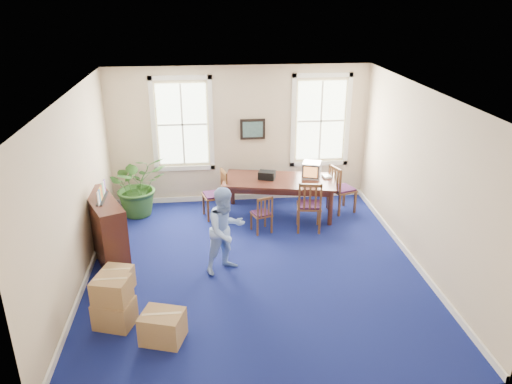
{
  "coord_description": "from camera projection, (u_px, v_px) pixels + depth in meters",
  "views": [
    {
      "loc": [
        -0.81,
        -7.93,
        4.76
      ],
      "look_at": [
        0.1,
        0.6,
        1.25
      ],
      "focal_mm": 35.0,
      "sensor_mm": 36.0,
      "label": 1
    }
  ],
  "objects": [
    {
      "name": "man",
      "position": [
        226.0,
        230.0,
        8.8
      ],
      "size": [
        0.98,
        0.92,
        1.6
      ],
      "primitive_type": "imported",
      "rotation": [
        0.0,
        0.0,
        0.55
      ],
      "color": "#8FB2F1",
      "rests_on": "ground"
    },
    {
      "name": "wall_front",
      "position": [
        284.0,
        293.0,
        5.59
      ],
      "size": [
        6.5,
        0.0,
        6.5
      ],
      "primitive_type": "plane",
      "rotation": [
        -1.57,
        0.0,
        0.0
      ],
      "color": "beige",
      "rests_on": "ground"
    },
    {
      "name": "baseboard_back",
      "position": [
        240.0,
        197.0,
        12.12
      ],
      "size": [
        6.0,
        0.04,
        0.12
      ],
      "primitive_type": "cube",
      "color": "white",
      "rests_on": "ground"
    },
    {
      "name": "game_console",
      "position": [
        326.0,
        176.0,
        11.14
      ],
      "size": [
        0.19,
        0.23,
        0.05
      ],
      "primitive_type": "cube",
      "rotation": [
        0.0,
        0.0,
        0.16
      ],
      "color": "white",
      "rests_on": "conference_table"
    },
    {
      "name": "floor",
      "position": [
        254.0,
        267.0,
        9.18
      ],
      "size": [
        6.5,
        6.5,
        0.0
      ],
      "primitive_type": "plane",
      "color": "navy",
      "rests_on": "ground"
    },
    {
      "name": "conference_table",
      "position": [
        279.0,
        197.0,
        11.21
      ],
      "size": [
        2.63,
        1.6,
        0.84
      ],
      "primitive_type": null,
      "rotation": [
        0.0,
        0.0,
        -0.21
      ],
      "color": "#441F17",
      "rests_on": "ground"
    },
    {
      "name": "wall_back",
      "position": [
        240.0,
        135.0,
        11.57
      ],
      "size": [
        6.5,
        0.0,
        6.5
      ],
      "primitive_type": "plane",
      "rotation": [
        1.57,
        0.0,
        0.0
      ],
      "color": "beige",
      "rests_on": "ground"
    },
    {
      "name": "chair_end_left",
      "position": [
        214.0,
        195.0,
        11.02
      ],
      "size": [
        0.58,
        0.58,
        1.07
      ],
      "primitive_type": null,
      "rotation": [
        0.0,
        0.0,
        -1.34
      ],
      "color": "brown",
      "rests_on": "ground"
    },
    {
      "name": "crt_tv",
      "position": [
        312.0,
        170.0,
        11.1
      ],
      "size": [
        0.51,
        0.53,
        0.36
      ],
      "primitive_type": null,
      "rotation": [
        0.0,
        0.0,
        -0.33
      ],
      "color": "#B7B7BC",
      "rests_on": "conference_table"
    },
    {
      "name": "window_right",
      "position": [
        321.0,
        121.0,
        11.62
      ],
      "size": [
        1.4,
        0.12,
        2.2
      ],
      "primitive_type": null,
      "color": "white",
      "rests_on": "ground"
    },
    {
      "name": "chair_near_left",
      "position": [
        261.0,
        213.0,
        10.39
      ],
      "size": [
        0.47,
        0.47,
        0.83
      ],
      "primitive_type": null,
      "rotation": [
        0.0,
        0.0,
        3.46
      ],
      "color": "brown",
      "rests_on": "ground"
    },
    {
      "name": "baseboard_right",
      "position": [
        410.0,
        256.0,
        9.45
      ],
      "size": [
        0.04,
        6.5,
        0.12
      ],
      "primitive_type": "cube",
      "color": "white",
      "rests_on": "ground"
    },
    {
      "name": "wall_left",
      "position": [
        75.0,
        194.0,
        8.28
      ],
      "size": [
        0.0,
        6.5,
        6.5
      ],
      "primitive_type": "plane",
      "rotation": [
        1.57,
        0.0,
        1.57
      ],
      "color": "beige",
      "rests_on": "ground"
    },
    {
      "name": "brochure_rack",
      "position": [
        101.0,
        188.0,
        9.07
      ],
      "size": [
        0.19,
        0.64,
        0.28
      ],
      "primitive_type": null,
      "rotation": [
        0.0,
        0.0,
        -0.12
      ],
      "color": "#99999E",
      "rests_on": "credenza"
    },
    {
      "name": "credenza",
      "position": [
        104.0,
        226.0,
        9.36
      ],
      "size": [
        1.07,
        1.64,
        1.25
      ],
      "primitive_type": "cube",
      "rotation": [
        0.0,
        0.0,
        0.42
      ],
      "color": "#441F17",
      "rests_on": "ground"
    },
    {
      "name": "wall_right",
      "position": [
        421.0,
        180.0,
        8.87
      ],
      "size": [
        0.0,
        6.5,
        6.5
      ],
      "primitive_type": "plane",
      "rotation": [
        1.57,
        0.0,
        -1.57
      ],
      "color": "beige",
      "rests_on": "ground"
    },
    {
      "name": "ceiling",
      "position": [
        254.0,
        94.0,
        7.97
      ],
      "size": [
        6.5,
        6.5,
        0.0
      ],
      "primitive_type": "plane",
      "rotation": [
        3.14,
        0.0,
        0.0
      ],
      "color": "white",
      "rests_on": "ground"
    },
    {
      "name": "potted_plant",
      "position": [
        138.0,
        185.0,
        11.1
      ],
      "size": [
        1.57,
        1.47,
        1.41
      ],
      "primitive_type": "imported",
      "rotation": [
        0.0,
        0.0,
        0.35
      ],
      "color": "#2E5D22",
      "rests_on": "ground"
    },
    {
      "name": "window_left",
      "position": [
        182.0,
        124.0,
        11.31
      ],
      "size": [
        1.4,
        0.12,
        2.2
      ],
      "primitive_type": null,
      "color": "white",
      "rests_on": "ground"
    },
    {
      "name": "chair_near_right",
      "position": [
        309.0,
        205.0,
        10.43
      ],
      "size": [
        0.58,
        0.58,
        1.12
      ],
      "primitive_type": null,
      "rotation": [
        0.0,
        0.0,
        2.99
      ],
      "color": "brown",
      "rests_on": "ground"
    },
    {
      "name": "cardboard_boxes",
      "position": [
        129.0,
        296.0,
        7.57
      ],
      "size": [
        1.88,
        1.88,
        0.86
      ],
      "primitive_type": null,
      "rotation": [
        0.0,
        0.0,
        -0.31
      ],
      "color": "#A77D4C",
      "rests_on": "ground"
    },
    {
      "name": "equipment_bag",
      "position": [
        267.0,
        175.0,
        11.04
      ],
      "size": [
        0.42,
        0.34,
        0.18
      ],
      "primitive_type": "cube",
      "rotation": [
        0.0,
        0.0,
        -0.34
      ],
      "color": "black",
      "rests_on": "conference_table"
    },
    {
      "name": "baseboard_left",
      "position": [
        88.0,
        273.0,
        8.87
      ],
      "size": [
        0.04,
        6.5,
        0.12
      ],
      "primitive_type": "cube",
      "color": "white",
      "rests_on": "ground"
    },
    {
      "name": "wall_picture",
      "position": [
        253.0,
        129.0,
        11.49
      ],
      "size": [
        0.58,
        0.06,
        0.48
      ],
      "primitive_type": null,
      "color": "black",
      "rests_on": "ground"
    },
    {
      "name": "chair_end_right",
      "position": [
        343.0,
        189.0,
        11.3
      ],
      "size": [
        0.63,
        0.63,
        1.1
      ],
      "primitive_type": null,
      "rotation": [
        0.0,
        0.0,
        1.91
      ],
      "color": "brown",
      "rests_on": "ground"
    }
  ]
}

